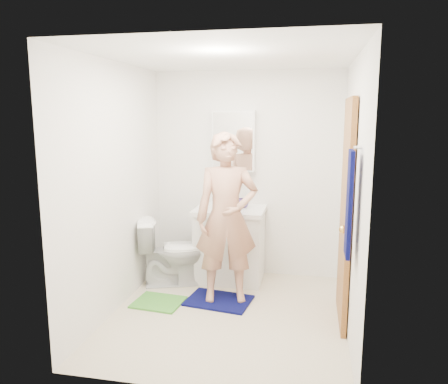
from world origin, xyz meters
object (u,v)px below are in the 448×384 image
Objects in this scene: medicine_cabinet at (234,141)px; toilet at (173,251)px; towel at (349,204)px; man at (227,218)px; soap_dispenser at (216,200)px; vanity_cabinet at (230,246)px; toothbrush_cup at (243,203)px.

medicine_cabinet is 0.92× the size of toilet.
man is (-1.10, 0.89, -0.37)m from towel.
soap_dispenser is (0.45, 0.24, 0.56)m from toilet.
vanity_cabinet is at bearing 128.47° from towel.
vanity_cabinet is 2.08m from towel.
towel is (1.18, -1.71, -0.35)m from medicine_cabinet.
towel reaches higher than soap_dispenser.
towel is 4.27× the size of soap_dispenser.
toothbrush_cup is (0.14, -0.16, -0.70)m from medicine_cabinet.
vanity_cabinet reaches higher than toilet.
soap_dispenser is (-0.16, -0.24, -0.66)m from medicine_cabinet.
toilet is 0.76m from soap_dispenser.
vanity_cabinet is 1.00× the size of towel.
medicine_cabinet reaches higher than toothbrush_cup.
toothbrush_cup is 0.08× the size of man.
medicine_cabinet is 3.73× the size of soap_dispenser.
medicine_cabinet is at bearing 90.00° from vanity_cabinet.
vanity_cabinet is at bearing -155.98° from toothbrush_cup.
towel is 0.47× the size of man.
vanity_cabinet is 0.77m from man.
vanity_cabinet is 0.57m from soap_dispenser.
vanity_cabinet is 0.47× the size of man.
toothbrush_cup is at bearing -86.16° from toilet.
man reaches higher than vanity_cabinet.
man is (-0.06, -0.65, -0.02)m from toothbrush_cup.
toilet is (-0.61, -0.26, -0.02)m from vanity_cabinet.
medicine_cabinet is 0.73m from toothbrush_cup.
towel is 2.01m from soap_dispenser.
toothbrush_cup is (0.30, 0.08, -0.04)m from soap_dispenser.
man reaches higher than towel.
medicine_cabinet is 5.32× the size of toothbrush_cup.
toilet is (-1.79, 1.23, -0.87)m from towel.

